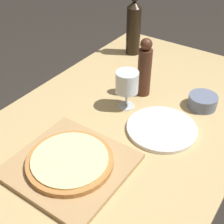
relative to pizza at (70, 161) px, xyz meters
The scene contains 8 objects.
dining_table 0.23m from the pizza, 88.17° to the left, with size 0.86×1.65×0.72m.
cutting_board 0.02m from the pizza, 132.18° to the left, with size 0.35×0.34×0.02m.
pizza is the anchor object (origin of this frame).
wine_bottle 0.84m from the pizza, 108.00° to the left, with size 0.07×0.07×0.35m.
pepper_mill 0.50m from the pizza, 92.64° to the left, with size 0.06×0.06×0.25m.
wine_glass 0.39m from the pizza, 94.62° to the left, with size 0.09×0.09×0.16m.
small_bowl 0.59m from the pizza, 68.15° to the left, with size 0.11×0.11×0.05m.
dinner_plate 0.36m from the pizza, 64.80° to the left, with size 0.25×0.25×0.01m.
Camera 1 is at (0.49, -0.69, 1.45)m, focal length 50.00 mm.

